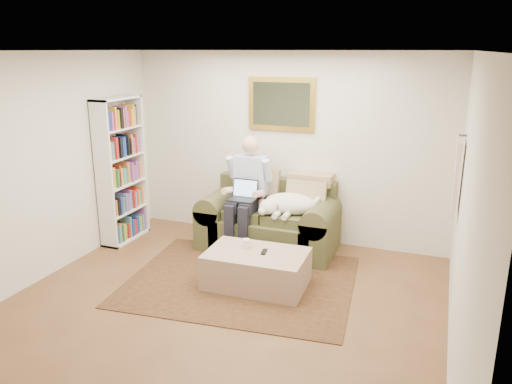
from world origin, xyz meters
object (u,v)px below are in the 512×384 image
Objects in this scene: sofa at (269,226)px; coffee_mug at (246,243)px; laptop at (244,194)px; ottoman at (257,269)px; sleeping_dog at (290,204)px; bookshelf at (121,171)px; seated_man at (246,195)px.

coffee_mug is (0.09, -1.03, 0.15)m from sofa.
ottoman is (0.52, -0.89, -0.59)m from laptop.
sleeping_dog is 1.14m from ottoman.
sofa is 2.18m from bookshelf.
bookshelf is at bearing -168.57° from sofa.
coffee_mug reaches higher than ottoman.
laptop is at bearing -138.98° from sofa.
ottoman is (0.25, -1.13, -0.11)m from sofa.
laptop is 3.51× the size of coffee_mug.
sleeping_dog is 2.39m from bookshelf.
sofa is 2.43× the size of sleeping_dog.
sofa is at bearing 31.45° from seated_man.
sofa is at bearing 164.26° from sleeping_dog.
ottoman is 0.32m from coffee_mug.
seated_man is 1.23m from ottoman.
bookshelf is at bearing -172.29° from sleeping_dog.
coffee_mug is (-0.24, -0.94, -0.23)m from sleeping_dog.
coffee_mug is 2.27m from bookshelf.
laptop reaches higher than sleeping_dog.
laptop is at bearing 114.25° from coffee_mug.
sleeping_dog is (0.60, 0.07, -0.07)m from seated_man.
laptop reaches higher than ottoman.
sleeping_dog is at bearing 7.71° from bookshelf.
sofa is 1.19× the size of seated_man.
bookshelf is at bearing 163.66° from coffee_mug.
seated_man is at bearing 112.49° from coffee_mug.
seated_man reaches higher than laptop.
sofa is 1.61× the size of ottoman.
bookshelf is (-2.03, -0.41, 0.69)m from sofa.
sleeping_dog is at bearing 13.64° from laptop.
sleeping_dog is (0.60, 0.14, -0.11)m from laptop.
laptop is at bearing -166.36° from sleeping_dog.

